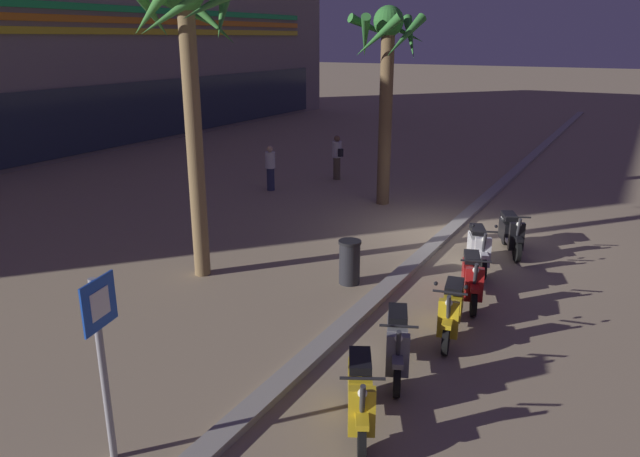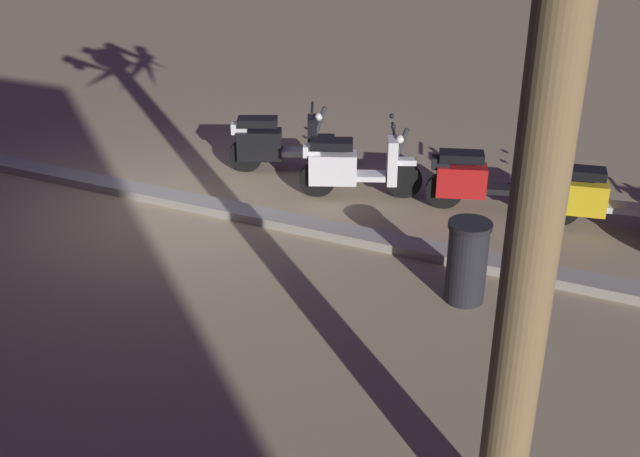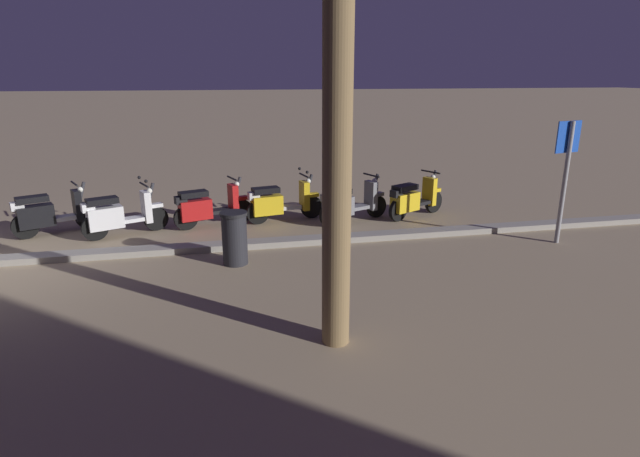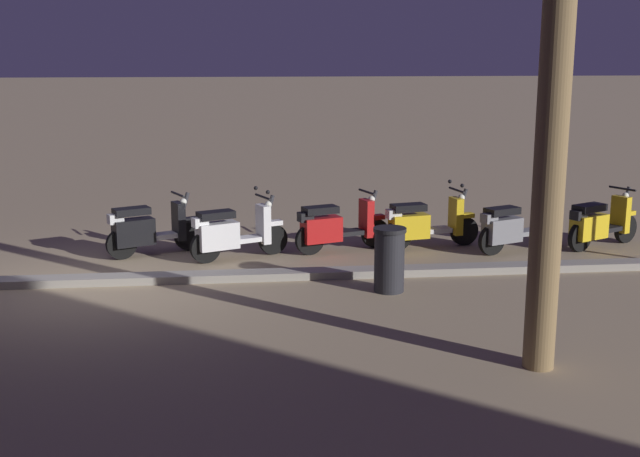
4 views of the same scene
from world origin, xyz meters
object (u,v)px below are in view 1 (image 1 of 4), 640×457
Objects in this scene: scooter_white_gap_after_mid at (478,247)px; scooter_black_mid_rear at (510,233)px; scooter_yellow_last_in_row at (452,309)px; pedestrian_window_shopping at (337,156)px; scooter_grey_mid_front at (397,341)px; palm_tree_far_corner at (387,62)px; crossing_sign at (102,350)px; palm_tree_by_mall_entrance at (189,53)px; scooter_yellow_second_in_line at (360,392)px; pedestrian_by_palm_tree at (270,167)px; litter_bin at (350,262)px; scooter_red_lead_nearest at (472,277)px.

scooter_white_gap_after_mid is 1.03× the size of scooter_black_mid_rear.
pedestrian_window_shopping is at bearing 36.89° from scooter_yellow_last_in_row.
palm_tree_far_corner reaches higher than scooter_grey_mid_front.
scooter_black_mid_rear is at bearing -3.57° from scooter_grey_mid_front.
palm_tree_by_mall_entrance is at bearing 29.20° from crossing_sign.
scooter_yellow_second_in_line is 1.06× the size of pedestrian_by_palm_tree.
scooter_yellow_last_in_row reaches higher than scooter_grey_mid_front.
scooter_black_mid_rear is 1.05× the size of pedestrian_by_palm_tree.
pedestrian_by_palm_tree is 2.83m from pedestrian_window_shopping.
scooter_white_gap_after_mid is at bearing -42.96° from litter_bin.
scooter_yellow_second_in_line is 4.70m from scooter_red_lead_nearest.
scooter_black_mid_rear is 4.49m from litter_bin.
litter_bin is (-5.96, -5.91, -0.31)m from pedestrian_by_palm_tree.
scooter_yellow_last_in_row is 1.18× the size of pedestrian_by_palm_tree.
scooter_yellow_second_in_line is 0.93× the size of scooter_grey_mid_front.
crossing_sign is 15.58m from pedestrian_window_shopping.
crossing_sign is 6.80m from palm_tree_by_mall_entrance.
pedestrian_by_palm_tree reaches higher than scooter_grey_mid_front.
scooter_yellow_last_in_row is at bearing -143.11° from pedestrian_window_shopping.
palm_tree_far_corner reaches higher than pedestrian_by_palm_tree.
scooter_grey_mid_front is (1.57, 0.10, -0.00)m from scooter_yellow_second_in_line.
palm_tree_by_mall_entrance is (5.25, 2.94, 3.17)m from crossing_sign.
pedestrian_window_shopping is 9.73m from litter_bin.
litter_bin is at bearing -163.08° from palm_tree_far_corner.
scooter_white_gap_after_mid is at bearing -14.42° from crossing_sign.
scooter_red_lead_nearest is at bearing 178.80° from scooter_black_mid_rear.
scooter_black_mid_rear is 6.40m from palm_tree_far_corner.
pedestrian_by_palm_tree is (5.49, 8.37, 0.35)m from scooter_red_lead_nearest.
scooter_grey_mid_front is 11.79m from pedestrian_by_palm_tree.
pedestrian_window_shopping reaches higher than scooter_black_mid_rear.
crossing_sign is 13.64m from pedestrian_by_palm_tree.
crossing_sign is 1.49× the size of pedestrian_window_shopping.
palm_tree_by_mall_entrance is at bearing -157.91° from pedestrian_by_palm_tree.
scooter_red_lead_nearest is at bearing -138.35° from pedestrian_window_shopping.
palm_tree_by_mall_entrance reaches higher than crossing_sign.
crossing_sign is (-10.07, 2.63, 1.04)m from scooter_black_mid_rear.
pedestrian_window_shopping reaches higher than scooter_white_gap_after_mid.
scooter_grey_mid_front is at bearing 165.11° from scooter_yellow_last_in_row.
scooter_red_lead_nearest is 10.78m from pedestrian_window_shopping.
scooter_black_mid_rear is at bearing -49.15° from palm_tree_by_mall_entrance.
pedestrian_window_shopping is (6.25, 6.81, 0.39)m from scooter_white_gap_after_mid.
scooter_yellow_last_in_row is 0.31× the size of palm_tree_far_corner.
scooter_grey_mid_front is 1.15× the size of pedestrian_by_palm_tree.
crossing_sign reaches higher than scooter_black_mid_rear.
palm_tree_by_mall_entrance reaches higher than palm_tree_far_corner.
scooter_grey_mid_front is at bearing -31.06° from crossing_sign.
pedestrian_by_palm_tree is (7.08, 8.45, 0.35)m from scooter_yellow_last_in_row.
scooter_black_mid_rear reaches higher than litter_bin.
scooter_white_gap_after_mid is 8.98m from crossing_sign.
scooter_red_lead_nearest reaches higher than litter_bin.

